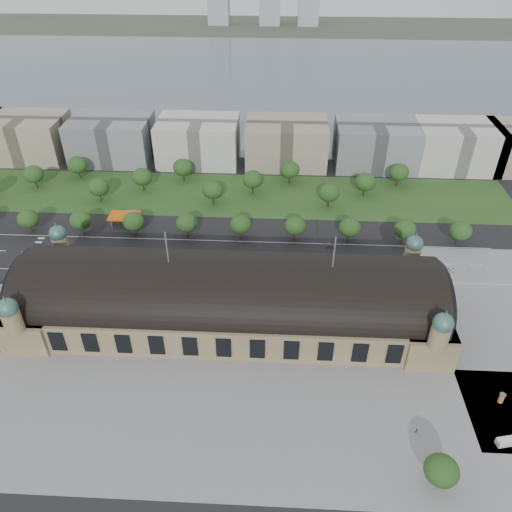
{
  "coord_description": "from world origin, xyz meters",
  "views": [
    {
      "loc": [
        16.24,
        -132.84,
        125.98
      ],
      "look_at": [
        8.47,
        20.65,
        14.0
      ],
      "focal_mm": 35.0,
      "sensor_mm": 36.0,
      "label": 1
    }
  ],
  "objects_px": {
    "parked_car_2": "(122,278)",
    "bus_mid": "(244,264)",
    "traffic_car_6": "(449,270)",
    "advertising_column": "(501,398)",
    "parked_car_0": "(38,275)",
    "traffic_car_3": "(201,255)",
    "parked_car_1": "(68,276)",
    "pedestrian_1": "(416,431)",
    "traffic_car_1": "(79,248)",
    "parked_car_6": "(153,273)",
    "bus_west": "(244,271)",
    "traffic_car_4": "(245,258)",
    "bus_east": "(275,266)",
    "pedestrian_4": "(444,485)",
    "van_east": "(505,442)",
    "parked_car_4": "(172,280)",
    "traffic_car_5": "(330,245)",
    "parked_car_3": "(94,277)",
    "parked_car_5": "(110,272)",
    "petrol_station": "(129,215)",
    "traffic_car_2": "(132,259)"
  },
  "relations": [
    {
      "from": "traffic_car_2",
      "to": "parked_car_6",
      "type": "height_order",
      "value": "traffic_car_2"
    },
    {
      "from": "traffic_car_3",
      "to": "bus_west",
      "type": "xyz_separation_m",
      "value": [
        19.03,
        -11.08,
        0.77
      ]
    },
    {
      "from": "parked_car_2",
      "to": "bus_east",
      "type": "xyz_separation_m",
      "value": [
        61.43,
        10.49,
        0.83
      ]
    },
    {
      "from": "parked_car_4",
      "to": "bus_east",
      "type": "bearing_deg",
      "value": 72.37
    },
    {
      "from": "traffic_car_1",
      "to": "parked_car_6",
      "type": "xyz_separation_m",
      "value": [
        36.26,
        -15.93,
        0.0
      ]
    },
    {
      "from": "traffic_car_5",
      "to": "van_east",
      "type": "height_order",
      "value": "van_east"
    },
    {
      "from": "traffic_car_3",
      "to": "traffic_car_6",
      "type": "relative_size",
      "value": 1.09
    },
    {
      "from": "petrol_station",
      "to": "bus_mid",
      "type": "relative_size",
      "value": 1.28
    },
    {
      "from": "traffic_car_1",
      "to": "bus_mid",
      "type": "relative_size",
      "value": 0.37
    },
    {
      "from": "traffic_car_4",
      "to": "pedestrian_4",
      "type": "relative_size",
      "value": 2.08
    },
    {
      "from": "parked_car_1",
      "to": "parked_car_6",
      "type": "bearing_deg",
      "value": 58.74
    },
    {
      "from": "parked_car_4",
      "to": "parked_car_5",
      "type": "bearing_deg",
      "value": -130.63
    },
    {
      "from": "parked_car_0",
      "to": "bus_mid",
      "type": "height_order",
      "value": "bus_mid"
    },
    {
      "from": "parked_car_3",
      "to": "advertising_column",
      "type": "height_order",
      "value": "advertising_column"
    },
    {
      "from": "traffic_car_1",
      "to": "pedestrian_4",
      "type": "height_order",
      "value": "pedestrian_4"
    },
    {
      "from": "parked_car_2",
      "to": "parked_car_4",
      "type": "xyz_separation_m",
      "value": [
        20.31,
        0.0,
        0.19
      ]
    },
    {
      "from": "traffic_car_3",
      "to": "van_east",
      "type": "relative_size",
      "value": 0.91
    },
    {
      "from": "advertising_column",
      "to": "bus_west",
      "type": "bearing_deg",
      "value": 144.43
    },
    {
      "from": "bus_west",
      "to": "bus_east",
      "type": "relative_size",
      "value": 1.04
    },
    {
      "from": "parked_car_5",
      "to": "pedestrian_1",
      "type": "bearing_deg",
      "value": 37.18
    },
    {
      "from": "traffic_car_1",
      "to": "pedestrian_4",
      "type": "bearing_deg",
      "value": -122.87
    },
    {
      "from": "traffic_car_1",
      "to": "van_east",
      "type": "distance_m",
      "value": 175.83
    },
    {
      "from": "pedestrian_4",
      "to": "parked_car_1",
      "type": "bearing_deg",
      "value": -73.5
    },
    {
      "from": "bus_west",
      "to": "advertising_column",
      "type": "height_order",
      "value": "advertising_column"
    },
    {
      "from": "parked_car_4",
      "to": "pedestrian_1",
      "type": "relative_size",
      "value": 2.74
    },
    {
      "from": "van_east",
      "to": "parked_car_5",
      "type": "bearing_deg",
      "value": 139.26
    },
    {
      "from": "van_east",
      "to": "bus_mid",
      "type": "bearing_deg",
      "value": 122.72
    },
    {
      "from": "traffic_car_5",
      "to": "pedestrian_4",
      "type": "distance_m",
      "value": 111.37
    },
    {
      "from": "advertising_column",
      "to": "pedestrian_1",
      "type": "relative_size",
      "value": 1.95
    },
    {
      "from": "parked_car_2",
      "to": "bus_mid",
      "type": "height_order",
      "value": "bus_mid"
    },
    {
      "from": "traffic_car_1",
      "to": "parked_car_1",
      "type": "relative_size",
      "value": 0.73
    },
    {
      "from": "traffic_car_1",
      "to": "van_east",
      "type": "bearing_deg",
      "value": -115.31
    },
    {
      "from": "parked_car_0",
      "to": "parked_car_5",
      "type": "xyz_separation_m",
      "value": [
        28.51,
        4.0,
        -0.01
      ]
    },
    {
      "from": "traffic_car_6",
      "to": "bus_east",
      "type": "height_order",
      "value": "bus_east"
    },
    {
      "from": "traffic_car_1",
      "to": "parked_car_3",
      "type": "xyz_separation_m",
      "value": [
        13.22,
        -19.93,
        0.09
      ]
    },
    {
      "from": "van_east",
      "to": "pedestrian_4",
      "type": "bearing_deg",
      "value": -158.76
    },
    {
      "from": "parked_car_1",
      "to": "bus_mid",
      "type": "bearing_deg",
      "value": 60.87
    },
    {
      "from": "parked_car_1",
      "to": "pedestrian_1",
      "type": "bearing_deg",
      "value": 24.51
    },
    {
      "from": "traffic_car_6",
      "to": "parked_car_2",
      "type": "height_order",
      "value": "traffic_car_6"
    },
    {
      "from": "traffic_car_6",
      "to": "parked_car_1",
      "type": "bearing_deg",
      "value": -78.64
    },
    {
      "from": "parked_car_1",
      "to": "bus_mid",
      "type": "relative_size",
      "value": 0.51
    },
    {
      "from": "traffic_car_1",
      "to": "parked_car_3",
      "type": "distance_m",
      "value": 23.92
    },
    {
      "from": "traffic_car_4",
      "to": "traffic_car_5",
      "type": "relative_size",
      "value": 0.88
    },
    {
      "from": "parked_car_0",
      "to": "pedestrian_1",
      "type": "xyz_separation_m",
      "value": [
        137.98,
        -65.45,
        0.13
      ]
    },
    {
      "from": "traffic_car_3",
      "to": "traffic_car_6",
      "type": "distance_m",
      "value": 103.6
    },
    {
      "from": "parked_car_0",
      "to": "parked_car_2",
      "type": "bearing_deg",
      "value": 58.21
    },
    {
      "from": "parked_car_6",
      "to": "bus_mid",
      "type": "bearing_deg",
      "value": 71.03
    },
    {
      "from": "traffic_car_5",
      "to": "pedestrian_4",
      "type": "relative_size",
      "value": 2.35
    },
    {
      "from": "parked_car_2",
      "to": "advertising_column",
      "type": "bearing_deg",
      "value": 43.46
    },
    {
      "from": "traffic_car_4",
      "to": "traffic_car_6",
      "type": "xyz_separation_m",
      "value": [
        84.61,
        -3.79,
        -0.0
      ]
    }
  ]
}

